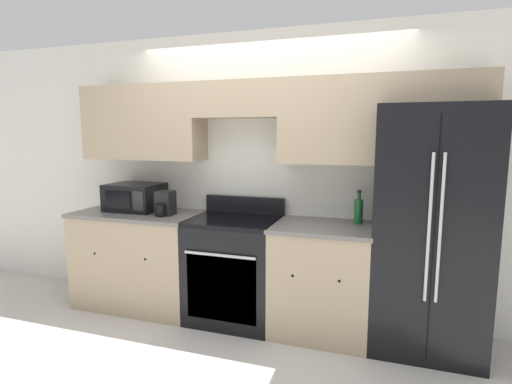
{
  "coord_description": "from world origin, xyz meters",
  "views": [
    {
      "loc": [
        1.06,
        -2.91,
        1.67
      ],
      "look_at": [
        0.0,
        0.31,
        1.18
      ],
      "focal_mm": 28.0,
      "sensor_mm": 36.0,
      "label": 1
    }
  ],
  "objects_px": {
    "refrigerator": "(428,229)",
    "bottle": "(359,210)",
    "oven_range": "(234,269)",
    "microwave": "(135,197)"
  },
  "relations": [
    {
      "from": "refrigerator",
      "to": "microwave",
      "type": "height_order",
      "value": "refrigerator"
    },
    {
      "from": "oven_range",
      "to": "refrigerator",
      "type": "height_order",
      "value": "refrigerator"
    },
    {
      "from": "microwave",
      "to": "oven_range",
      "type": "bearing_deg",
      "value": -4.51
    },
    {
      "from": "oven_range",
      "to": "microwave",
      "type": "bearing_deg",
      "value": 175.49
    },
    {
      "from": "refrigerator",
      "to": "bottle",
      "type": "xyz_separation_m",
      "value": [
        -0.54,
        0.08,
        0.1
      ]
    },
    {
      "from": "microwave",
      "to": "bottle",
      "type": "bearing_deg",
      "value": 1.78
    },
    {
      "from": "oven_range",
      "to": "bottle",
      "type": "relative_size",
      "value": 3.85
    },
    {
      "from": "bottle",
      "to": "oven_range",
      "type": "bearing_deg",
      "value": -171.86
    },
    {
      "from": "refrigerator",
      "to": "microwave",
      "type": "relative_size",
      "value": 3.74
    },
    {
      "from": "refrigerator",
      "to": "microwave",
      "type": "distance_m",
      "value": 2.68
    }
  ]
}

